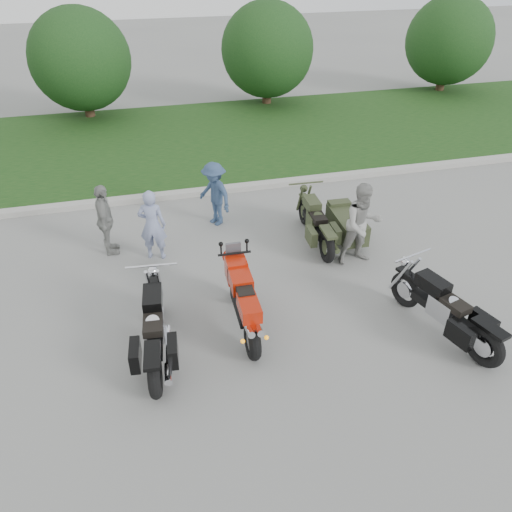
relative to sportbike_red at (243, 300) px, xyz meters
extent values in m
plane|color=gray|center=(0.10, -0.35, -0.63)|extent=(80.00, 80.00, 0.00)
cube|color=#A9A69F|center=(0.10, 5.65, -0.55)|extent=(60.00, 0.30, 0.15)
cube|color=#2E521C|center=(0.10, 9.80, -0.56)|extent=(60.00, 8.00, 0.14)
cylinder|color=#3F2B1C|center=(-2.90, 13.15, -0.03)|extent=(0.36, 0.36, 1.20)
sphere|color=#123413|center=(-2.90, 13.15, 1.57)|extent=(3.60, 3.60, 3.60)
cylinder|color=#3F2B1C|center=(4.10, 13.15, -0.03)|extent=(0.36, 0.36, 1.20)
sphere|color=#123413|center=(4.10, 13.15, 1.57)|extent=(3.60, 3.60, 3.60)
cylinder|color=#3F2B1C|center=(12.10, 13.15, -0.03)|extent=(0.36, 0.36, 1.20)
sphere|color=#123413|center=(12.10, 13.15, 1.57)|extent=(3.60, 3.60, 3.60)
torus|color=black|center=(-0.02, -0.74, -0.29)|extent=(0.23, 0.68, 0.68)
torus|color=black|center=(0.03, 0.84, -0.30)|extent=(0.15, 0.66, 0.65)
cube|color=black|center=(0.00, -0.01, -0.03)|extent=(0.34, 0.99, 0.38)
cube|color=#AC1A06|center=(0.01, 0.24, 0.27)|extent=(0.39, 0.61, 0.28)
cube|color=#AC1A06|center=(-0.02, -0.50, 0.22)|extent=(0.35, 0.61, 0.24)
cube|color=black|center=(0.00, -0.15, 0.31)|extent=(0.30, 0.39, 0.11)
cube|color=#AC1A06|center=(0.02, 0.65, 0.22)|extent=(0.38, 0.45, 0.44)
cylinder|color=silver|center=(-0.10, -0.80, 0.05)|extent=(0.14, 0.51, 0.24)
cylinder|color=silver|center=(0.05, -0.81, 0.05)|extent=(0.14, 0.51, 0.24)
torus|color=black|center=(-1.66, -1.14, -0.25)|extent=(0.26, 0.77, 0.76)
torus|color=black|center=(-1.48, 0.69, -0.27)|extent=(0.20, 0.72, 0.71)
cube|color=black|center=(-1.57, -0.22, -0.16)|extent=(0.37, 1.35, 0.16)
cube|color=silver|center=(-1.57, -0.22, -0.07)|extent=(0.38, 0.53, 0.39)
cube|color=black|center=(-1.54, 0.11, 0.24)|extent=(0.37, 0.64, 0.25)
cube|color=black|center=(-1.59, -0.39, 0.13)|extent=(0.36, 0.58, 0.13)
cube|color=black|center=(-1.66, -1.14, 0.15)|extent=(0.30, 0.63, 0.07)
cylinder|color=silver|center=(-1.41, -0.63, -0.32)|extent=(0.23, 1.23, 0.11)
torus|color=black|center=(3.61, -1.86, -0.26)|extent=(0.38, 0.77, 0.74)
torus|color=black|center=(3.12, -0.12, -0.28)|extent=(0.31, 0.71, 0.70)
cube|color=black|center=(3.36, -0.99, -0.17)|extent=(0.58, 1.33, 0.15)
cube|color=silver|center=(3.36, -0.99, -0.08)|extent=(0.45, 0.56, 0.38)
cube|color=black|center=(3.28, -0.67, 0.22)|extent=(0.46, 0.66, 0.24)
cube|color=black|center=(3.41, -1.15, 0.12)|extent=(0.44, 0.61, 0.13)
cube|color=black|center=(3.61, -1.86, 0.14)|extent=(0.39, 0.64, 0.07)
cylinder|color=silver|center=(3.66, -1.31, -0.32)|extent=(0.43, 1.19, 0.11)
torus|color=black|center=(2.25, 1.68, -0.27)|extent=(0.21, 0.72, 0.71)
torus|color=black|center=(2.33, 3.40, -0.29)|extent=(0.16, 0.67, 0.67)
cube|color=black|center=(2.29, 2.54, -0.19)|extent=(0.29, 1.26, 0.15)
cube|color=#333B22|center=(2.29, 2.54, -0.11)|extent=(0.33, 0.48, 0.36)
cube|color=#333B22|center=(2.30, 2.86, 0.19)|extent=(0.32, 0.59, 0.23)
cube|color=black|center=(2.28, 2.39, 0.08)|extent=(0.32, 0.53, 0.13)
cube|color=#333B22|center=(2.25, 1.68, 0.10)|extent=(0.26, 0.58, 0.06)
cylinder|color=#333B22|center=(2.46, 2.17, -0.34)|extent=(0.16, 1.15, 0.10)
cube|color=#333B22|center=(3.01, 2.40, -0.21)|extent=(0.64, 1.38, 0.47)
torus|color=black|center=(3.27, 2.39, -0.34)|extent=(0.15, 0.59, 0.58)
imported|color=#8792B8|center=(-1.33, 2.78, 0.18)|extent=(0.67, 0.53, 1.61)
imported|color=gray|center=(2.92, 1.51, 0.28)|extent=(0.92, 0.74, 1.82)
imported|color=#314667|center=(0.23, 3.96, 0.16)|extent=(1.01, 1.18, 1.58)
imported|color=gray|center=(-2.30, 3.23, 0.19)|extent=(0.42, 0.96, 1.63)
camera|label=1|loc=(-1.52, -6.74, 5.42)|focal=35.00mm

